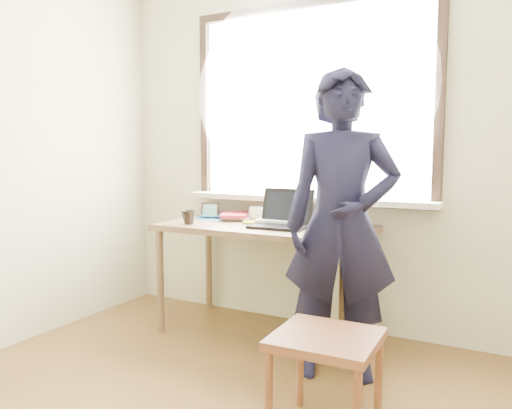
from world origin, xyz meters
The scene contains 12 objects.
room_shell centered at (-0.02, 0.20, 1.64)m, with size 3.52×4.02×2.61m.
desk centered at (-0.38, 1.63, 0.69)m, with size 1.43×0.72×0.77m.
laptop centered at (-0.23, 1.60, 0.83)m, with size 0.37×0.30×0.25m.
mug_white centered at (-0.51, 1.78, 0.82)m, with size 0.13×0.13×0.10m, color white.
mug_dark centered at (-0.86, 1.42, 0.81)m, with size 0.10×0.10×0.09m, color black.
mouse centered at (0.08, 1.53, 0.78)m, with size 0.09×0.06×0.04m, color black.
desk_clutter centered at (-0.70, 1.85, 0.79)m, with size 0.76×0.51×0.04m.
book_a centered at (-0.74, 1.82, 0.78)m, with size 0.21×0.28×0.03m, color white.
book_b centered at (-0.05, 1.85, 0.78)m, with size 0.17×0.24×0.02m, color white.
picture_frame centered at (-0.89, 1.73, 0.82)m, with size 0.14×0.06×0.11m.
work_chair centered at (0.43, 0.65, 0.39)m, with size 0.46×0.44×0.46m.
person centered at (0.29, 1.27, 0.86)m, with size 0.63×0.41×1.72m, color black.
Camera 1 is at (1.16, -1.37, 1.26)m, focal length 35.00 mm.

